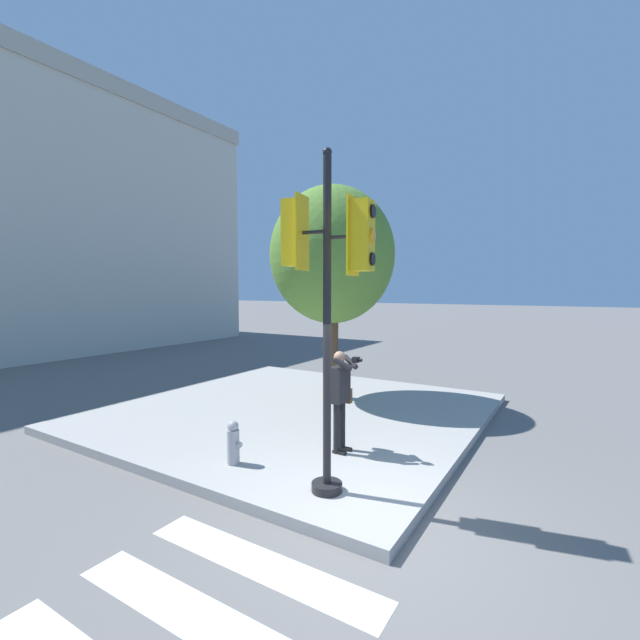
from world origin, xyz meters
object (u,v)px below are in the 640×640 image
(traffic_signal_pole, at_px, (327,280))
(fire_hydrant, at_px, (233,443))
(street_tree, at_px, (332,256))
(person_photographer, at_px, (341,392))

(traffic_signal_pole, xyz_separation_m, fire_hydrant, (0.03, 1.76, -2.58))
(traffic_signal_pole, xyz_separation_m, street_tree, (4.49, 2.51, 0.71))
(traffic_signal_pole, distance_m, person_photographer, 2.41)
(person_photographer, height_order, street_tree, street_tree)
(traffic_signal_pole, relative_size, street_tree, 0.86)
(traffic_signal_pole, bearing_deg, street_tree, 29.19)
(person_photographer, distance_m, fire_hydrant, 1.95)
(person_photographer, height_order, fire_hydrant, person_photographer)
(street_tree, height_order, fire_hydrant, street_tree)
(traffic_signal_pole, relative_size, person_photographer, 2.67)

